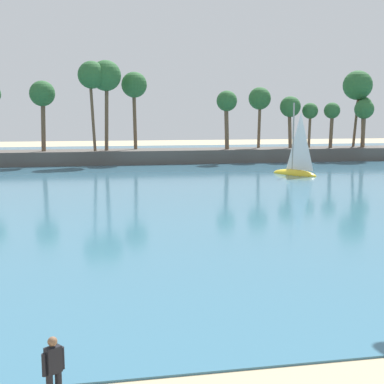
# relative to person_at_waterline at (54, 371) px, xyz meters

# --- Properties ---
(sea) EXTENTS (220.00, 98.48, 0.06)m
(sea) POSITION_rel_person_at_waterline_xyz_m (3.90, 50.21, -0.86)
(sea) COLOR #386B84
(sea) RESTS_ON ground
(palm_headland) EXTENTS (82.80, 6.57, 13.14)m
(palm_headland) POSITION_rel_person_at_waterline_xyz_m (5.49, 59.51, 3.09)
(palm_headland) COLOR #514C47
(palm_headland) RESTS_ON ground
(person_at_waterline) EXTENTS (0.46, 0.36, 1.67)m
(person_at_waterline) POSITION_rel_person_at_waterline_xyz_m (0.00, 0.00, 0.00)
(person_at_waterline) COLOR black
(person_at_waterline) RESTS_ON ground
(sailboat_toward_headland) EXTENTS (4.22, 5.67, 8.09)m
(sailboat_toward_headland) POSITION_rel_person_at_waterline_xyz_m (22.35, 42.28, -0.11)
(sailboat_toward_headland) COLOR yellow
(sailboat_toward_headland) RESTS_ON sea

